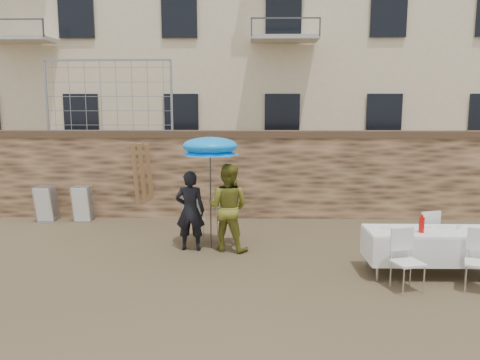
{
  "coord_description": "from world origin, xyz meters",
  "views": [
    {
      "loc": [
        0.61,
        -6.97,
        2.83
      ],
      "look_at": [
        0.4,
        2.2,
        1.4
      ],
      "focal_mm": 35.0,
      "sensor_mm": 36.0,
      "label": 1
    }
  ],
  "objects_px": {
    "umbrella": "(210,149)",
    "banquet_table": "(430,233)",
    "couple_chair_left": "(194,220)",
    "soda_bottle": "(422,225)",
    "table_chair_back": "(423,234)",
    "woman_dress": "(228,207)",
    "couple_chair_right": "(227,220)",
    "table_chair_front_left": "(408,261)",
    "table_chair_front_right": "(480,262)",
    "chair_stack_right": "(85,202)",
    "chair_stack_left": "(50,202)",
    "man_suit": "(190,211)"
  },
  "relations": [
    {
      "from": "umbrella",
      "to": "banquet_table",
      "type": "bearing_deg",
      "value": -19.97
    },
    {
      "from": "couple_chair_left",
      "to": "soda_bottle",
      "type": "xyz_separation_m",
      "value": [
        4.03,
        -1.99,
        0.43
      ]
    },
    {
      "from": "table_chair_back",
      "to": "woman_dress",
      "type": "bearing_deg",
      "value": -24.03
    },
    {
      "from": "couple_chair_right",
      "to": "table_chair_front_left",
      "type": "height_order",
      "value": "same"
    },
    {
      "from": "couple_chair_right",
      "to": "table_chair_back",
      "type": "bearing_deg",
      "value": 166.58
    },
    {
      "from": "table_chair_front_left",
      "to": "table_chair_back",
      "type": "distance_m",
      "value": 1.74
    },
    {
      "from": "table_chair_front_left",
      "to": "soda_bottle",
      "type": "bearing_deg",
      "value": 39.39
    },
    {
      "from": "woman_dress",
      "to": "table_chair_front_right",
      "type": "xyz_separation_m",
      "value": [
        3.98,
        -2.04,
        -0.39
      ]
    },
    {
      "from": "table_chair_back",
      "to": "chair_stack_right",
      "type": "bearing_deg",
      "value": -38.15
    },
    {
      "from": "banquet_table",
      "to": "table_chair_front_right",
      "type": "distance_m",
      "value": 0.94
    },
    {
      "from": "couple_chair_right",
      "to": "chair_stack_left",
      "type": "relative_size",
      "value": 1.04
    },
    {
      "from": "chair_stack_left",
      "to": "table_chair_back",
      "type": "bearing_deg",
      "value": -19.59
    },
    {
      "from": "banquet_table",
      "to": "table_chair_back",
      "type": "xyz_separation_m",
      "value": [
        0.2,
        0.8,
        -0.25
      ]
    },
    {
      "from": "man_suit",
      "to": "table_chair_front_right",
      "type": "height_order",
      "value": "man_suit"
    },
    {
      "from": "chair_stack_left",
      "to": "couple_chair_left",
      "type": "bearing_deg",
      "value": -26.25
    },
    {
      "from": "woman_dress",
      "to": "table_chair_front_left",
      "type": "bearing_deg",
      "value": 162.53
    },
    {
      "from": "banquet_table",
      "to": "table_chair_front_right",
      "type": "bearing_deg",
      "value": -56.31
    },
    {
      "from": "woman_dress",
      "to": "couple_chair_right",
      "type": "bearing_deg",
      "value": -66.95
    },
    {
      "from": "woman_dress",
      "to": "chair_stack_right",
      "type": "bearing_deg",
      "value": -15.55
    },
    {
      "from": "umbrella",
      "to": "table_chair_front_right",
      "type": "height_order",
      "value": "umbrella"
    },
    {
      "from": "woman_dress",
      "to": "man_suit",
      "type": "bearing_deg",
      "value": 17.86
    },
    {
      "from": "banquet_table",
      "to": "table_chair_front_left",
      "type": "xyz_separation_m",
      "value": [
        -0.6,
        -0.75,
        -0.25
      ]
    },
    {
      "from": "table_chair_back",
      "to": "chair_stack_left",
      "type": "distance_m",
      "value": 8.84
    },
    {
      "from": "chair_stack_right",
      "to": "woman_dress",
      "type": "bearing_deg",
      "value": -33.41
    },
    {
      "from": "table_chair_front_right",
      "to": "couple_chair_right",
      "type": "bearing_deg",
      "value": 171.37
    },
    {
      "from": "soda_bottle",
      "to": "table_chair_front_left",
      "type": "distance_m",
      "value": 0.84
    },
    {
      "from": "couple_chair_right",
      "to": "couple_chair_left",
      "type": "bearing_deg",
      "value": 2.19
    },
    {
      "from": "umbrella",
      "to": "chair_stack_left",
      "type": "xyz_separation_m",
      "value": [
        -4.3,
        2.37,
        -1.56
      ]
    },
    {
      "from": "umbrella",
      "to": "couple_chair_left",
      "type": "relative_size",
      "value": 2.22
    },
    {
      "from": "chair_stack_left",
      "to": "soda_bottle",
      "type": "bearing_deg",
      "value": -26.27
    },
    {
      "from": "umbrella",
      "to": "couple_chair_right",
      "type": "relative_size",
      "value": 2.22
    },
    {
      "from": "banquet_table",
      "to": "chair_stack_right",
      "type": "height_order",
      "value": "chair_stack_right"
    },
    {
      "from": "banquet_table",
      "to": "chair_stack_left",
      "type": "relative_size",
      "value": 2.28
    },
    {
      "from": "umbrella",
      "to": "table_chair_front_right",
      "type": "bearing_deg",
      "value": -26.32
    },
    {
      "from": "umbrella",
      "to": "table_chair_back",
      "type": "distance_m",
      "value": 4.36
    },
    {
      "from": "chair_stack_right",
      "to": "soda_bottle",
      "type": "bearing_deg",
      "value": -29.11
    },
    {
      "from": "man_suit",
      "to": "soda_bottle",
      "type": "height_order",
      "value": "man_suit"
    },
    {
      "from": "banquet_table",
      "to": "soda_bottle",
      "type": "relative_size",
      "value": 8.08
    },
    {
      "from": "table_chair_front_right",
      "to": "table_chair_back",
      "type": "height_order",
      "value": "same"
    },
    {
      "from": "banquet_table",
      "to": "table_chair_front_right",
      "type": "xyz_separation_m",
      "value": [
        0.5,
        -0.75,
        -0.25
      ]
    },
    {
      "from": "table_chair_front_left",
      "to": "chair_stack_left",
      "type": "height_order",
      "value": "table_chair_front_left"
    },
    {
      "from": "couple_chair_left",
      "to": "couple_chair_right",
      "type": "distance_m",
      "value": 0.7
    },
    {
      "from": "soda_bottle",
      "to": "chair_stack_right",
      "type": "bearing_deg",
      "value": 150.89
    },
    {
      "from": "banquet_table",
      "to": "table_chair_back",
      "type": "height_order",
      "value": "table_chair_back"
    },
    {
      "from": "chair_stack_left",
      "to": "chair_stack_right",
      "type": "bearing_deg",
      "value": 0.0
    },
    {
      "from": "umbrella",
      "to": "couple_chair_left",
      "type": "height_order",
      "value": "umbrella"
    },
    {
      "from": "couple_chair_right",
      "to": "banquet_table",
      "type": "height_order",
      "value": "couple_chair_right"
    },
    {
      "from": "chair_stack_left",
      "to": "umbrella",
      "type": "bearing_deg",
      "value": -28.89
    },
    {
      "from": "couple_chair_left",
      "to": "banquet_table",
      "type": "bearing_deg",
      "value": 159.71
    },
    {
      "from": "table_chair_front_left",
      "to": "chair_stack_right",
      "type": "height_order",
      "value": "table_chair_front_left"
    }
  ]
}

